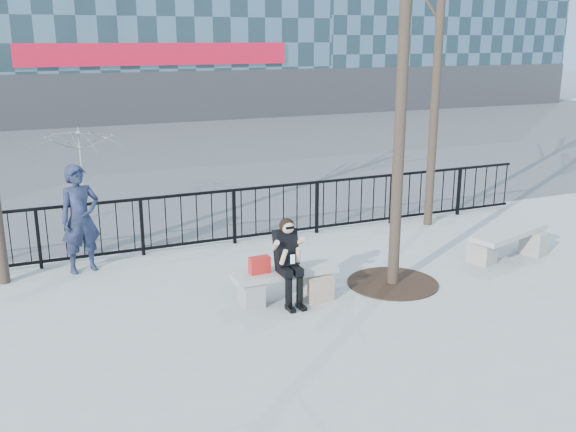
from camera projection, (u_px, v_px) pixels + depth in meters
name	position (u px, v px, depth m)	size (l,w,h in m)	color
ground	(285.00, 299.00, 9.97)	(120.00, 120.00, 0.00)	#989893
street_surface	(123.00, 150.00, 23.24)	(60.00, 23.00, 0.01)	#474747
railing	(224.00, 217.00, 12.48)	(14.00, 0.06, 1.10)	black
tree_grate	(393.00, 283.00, 10.61)	(1.50, 1.50, 0.02)	black
bench_main	(285.00, 281.00, 9.89)	(1.65, 0.46, 0.49)	slate
bench_second	(509.00, 241.00, 11.74)	(1.81, 0.51, 0.54)	slate
seated_woman	(289.00, 262.00, 9.65)	(0.50, 0.64, 1.34)	black
handbag	(260.00, 265.00, 9.67)	(0.31, 0.15, 0.26)	red
shopping_bag	(321.00, 290.00, 9.83)	(0.40, 0.15, 0.38)	#CCB090
standing_man	(80.00, 219.00, 10.95)	(0.69, 0.45, 1.88)	black
vendor_umbrella	(83.00, 174.00, 14.06)	(2.27, 2.32, 2.08)	yellow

